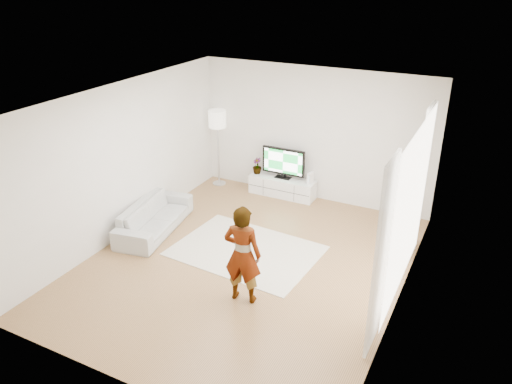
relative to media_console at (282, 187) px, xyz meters
The scene contains 17 objects.
floor 2.83m from the media_console, 78.15° to the right, with size 6.00×6.00×0.00m, color #AF804F.
ceiling 3.84m from the media_console, 78.15° to the right, with size 6.00×6.00×0.00m, color white.
wall_left 3.57m from the media_console, 124.77° to the right, with size 0.02×6.00×2.80m, color white.
wall_right 4.31m from the media_console, 41.91° to the right, with size 0.02×6.00×2.80m, color white.
wall_back 1.35m from the media_console, 22.05° to the left, with size 5.00×0.02×2.80m, color white.
wall_front 5.92m from the media_console, 84.25° to the right, with size 5.00×0.02×2.80m, color white.
window 4.12m from the media_console, 38.85° to the right, with size 0.01×2.60×2.50m, color white.
curtain_near 4.94m from the media_console, 51.64° to the right, with size 0.04×0.70×2.60m, color white.
curtain_far 3.40m from the media_console, 21.35° to the right, with size 0.04×0.70×2.60m, color white.
media_console is the anchor object (origin of this frame).
television 0.57m from the media_console, 90.00° to the left, with size 0.96×0.19×0.67m.
game_console 0.71m from the media_console, ahead, with size 0.09×0.19×0.25m.
potted_plant 0.72m from the media_console, behind, with size 0.20×0.20×0.35m, color #3F7238.
rug 2.46m from the media_console, 80.95° to the right, with size 2.45×1.76×0.01m, color beige.
player 3.84m from the media_console, 74.76° to the right, with size 0.56×0.37×1.54m, color #334772.
sofa 2.94m from the media_console, 120.90° to the right, with size 1.90×0.74×0.56m, color beige.
floor_lamp 2.00m from the media_console, behind, with size 0.38×0.38×1.73m.
Camera 1 is at (3.38, -6.32, 4.59)m, focal length 35.00 mm.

